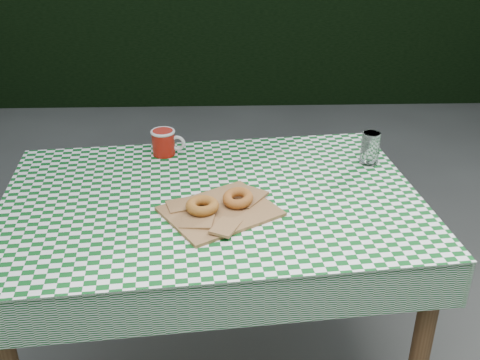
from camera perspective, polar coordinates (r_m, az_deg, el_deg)
name	(u,v)px	position (r m, az deg, el deg)	size (l,w,h in m)	color
ground	(202,355)	(2.34, -3.87, -17.17)	(60.00, 60.00, 0.00)	#484844
table	(214,291)	(2.03, -2.59, -11.11)	(1.31, 0.87, 0.75)	brown
tablecloth	(212,197)	(1.82, -2.84, -1.76)	(1.33, 0.89, 0.01)	#0B4C19
paper_bag	(220,210)	(1.73, -2.01, -3.08)	(0.32, 0.25, 0.02)	olive
bagel_front	(202,206)	(1.71, -3.81, -2.60)	(0.10, 0.10, 0.03)	olive
bagel_back	(238,198)	(1.75, -0.22, -1.82)	(0.09, 0.09, 0.03)	#A46122
coffee_mug	(163,143)	(2.11, -7.69, 3.75)	(0.17, 0.17, 0.09)	#951309
drinking_glass	(370,148)	(2.07, 12.93, 3.13)	(0.07, 0.07, 0.12)	silver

